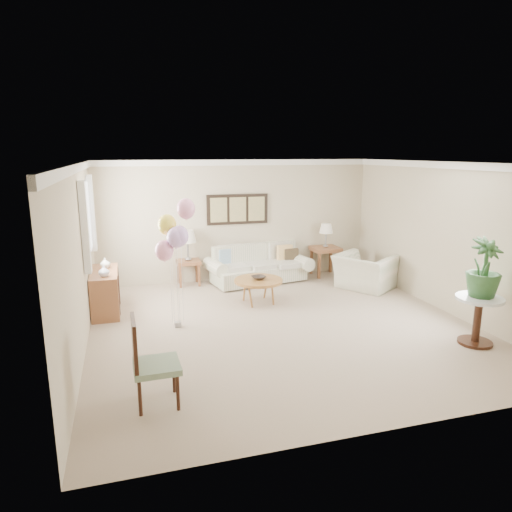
% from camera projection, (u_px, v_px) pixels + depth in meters
% --- Properties ---
extents(ground_plane, '(6.00, 6.00, 0.00)m').
position_uv_depth(ground_plane, '(282.00, 326.00, 7.41)').
color(ground_plane, tan).
extents(room_shell, '(6.04, 6.04, 2.60)m').
position_uv_depth(room_shell, '(275.00, 226.00, 7.10)').
color(room_shell, beige).
rests_on(room_shell, ground).
extents(wall_art_triptych, '(1.35, 0.06, 0.65)m').
position_uv_depth(wall_art_triptych, '(238.00, 209.00, 9.84)').
color(wall_art_triptych, black).
rests_on(wall_art_triptych, ground).
extents(sofa, '(2.32, 1.16, 0.80)m').
position_uv_depth(sofa, '(258.00, 268.00, 9.86)').
color(sofa, silver).
rests_on(sofa, ground).
extents(end_table_left, '(0.49, 0.45, 0.53)m').
position_uv_depth(end_table_left, '(188.00, 264.00, 9.60)').
color(end_table_left, '#945E31').
rests_on(end_table_left, ground).
extents(end_table_right, '(0.61, 0.55, 0.66)m').
position_uv_depth(end_table_right, '(325.00, 252.00, 10.33)').
color(end_table_right, '#945E31').
rests_on(end_table_right, ground).
extents(lamp_left, '(0.36, 0.36, 0.64)m').
position_uv_depth(lamp_left, '(187.00, 237.00, 9.48)').
color(lamp_left, gray).
rests_on(lamp_left, end_table_left).
extents(lamp_right, '(0.30, 0.30, 0.54)m').
position_uv_depth(lamp_right, '(326.00, 229.00, 10.22)').
color(lamp_right, gray).
rests_on(lamp_right, end_table_right).
extents(coffee_table, '(0.90, 0.90, 0.46)m').
position_uv_depth(coffee_table, '(258.00, 281.00, 8.45)').
color(coffee_table, olive).
rests_on(coffee_table, ground).
extents(decor_bowl, '(0.31, 0.31, 0.06)m').
position_uv_depth(decor_bowl, '(259.00, 278.00, 8.44)').
color(decor_bowl, '#2B241F').
rests_on(decor_bowl, coffee_table).
extents(armchair, '(1.38, 1.42, 0.70)m').
position_uv_depth(armchair, '(364.00, 272.00, 9.38)').
color(armchair, silver).
rests_on(armchair, ground).
extents(side_table, '(0.66, 0.66, 0.72)m').
position_uv_depth(side_table, '(479.00, 309.00, 6.60)').
color(side_table, silver).
rests_on(side_table, ground).
extents(potted_plant, '(0.51, 0.51, 0.86)m').
position_uv_depth(potted_plant, '(484.00, 268.00, 6.49)').
color(potted_plant, '#295326').
rests_on(potted_plant, side_table).
extents(accent_chair, '(0.51, 0.51, 1.03)m').
position_uv_depth(accent_chair, '(149.00, 360.00, 4.99)').
color(accent_chair, gray).
rests_on(accent_chair, ground).
extents(credenza, '(0.46, 1.20, 0.74)m').
position_uv_depth(credenza, '(105.00, 292.00, 7.98)').
color(credenza, '#945E31').
rests_on(credenza, ground).
extents(vase_white, '(0.19, 0.19, 0.19)m').
position_uv_depth(vase_white, '(104.00, 271.00, 7.55)').
color(vase_white, silver).
rests_on(vase_white, credenza).
extents(vase_sage, '(0.18, 0.18, 0.18)m').
position_uv_depth(vase_sage, '(105.00, 263.00, 8.10)').
color(vase_sage, silver).
rests_on(vase_sage, credenza).
extents(balloon_cluster, '(0.65, 0.46, 2.07)m').
position_uv_depth(balloon_cluster, '(175.00, 232.00, 7.00)').
color(balloon_cluster, gray).
rests_on(balloon_cluster, ground).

